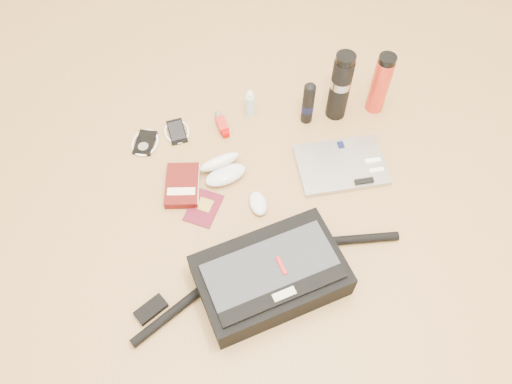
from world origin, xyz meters
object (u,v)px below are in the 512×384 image
messenger_bag (270,276)px  laptop (342,165)px  thermos_black (340,86)px  thermos_red (380,84)px  book (183,185)px

messenger_bag → laptop: (0.30, 0.42, -0.05)m
thermos_black → laptop: bearing=-94.6°
thermos_black → thermos_red: thermos_black is taller
thermos_black → thermos_red: (0.16, 0.02, -0.02)m
laptop → book: size_ratio=1.82×
messenger_bag → thermos_red: 0.85m
laptop → thermos_black: thermos_black is taller
laptop → thermos_black: bearing=80.4°
book → thermos_red: 0.82m
thermos_red → book: bearing=-157.2°
laptop → book: 0.57m
laptop → thermos_red: bearing=52.0°
book → thermos_black: thermos_black is taller
laptop → book: book is taller
laptop → thermos_red: thermos_red is taller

